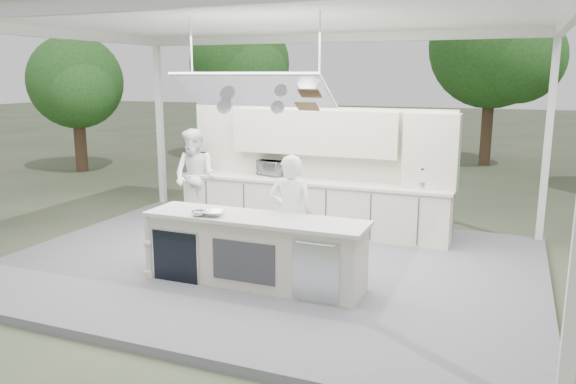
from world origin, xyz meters
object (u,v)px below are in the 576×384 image
at_px(back_counter, 311,205).
at_px(sous_chef, 195,177).
at_px(head_chef, 291,216).
at_px(demo_island, 253,250).

height_order(back_counter, sous_chef, sous_chef).
bearing_deg(back_counter, head_chef, -77.00).
bearing_deg(head_chef, sous_chef, -47.31).
xyz_separation_m(back_counter, sous_chef, (-2.22, -0.35, 0.44)).
height_order(back_counter, head_chef, head_chef).
bearing_deg(sous_chef, demo_island, -38.34).
bearing_deg(head_chef, back_counter, -88.72).
bearing_deg(demo_island, head_chef, 54.07).
xyz_separation_m(demo_island, head_chef, (0.36, 0.49, 0.40)).
bearing_deg(head_chef, demo_island, 42.35).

